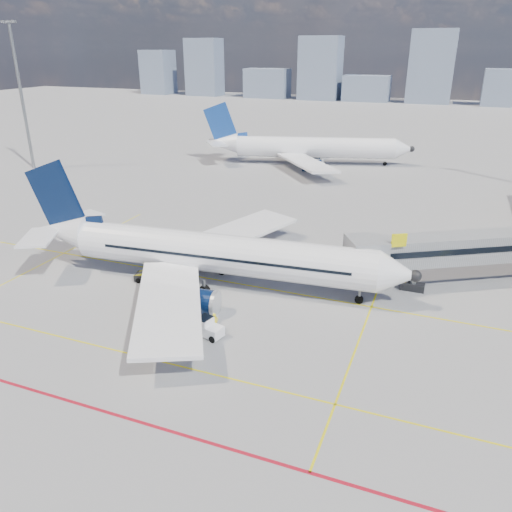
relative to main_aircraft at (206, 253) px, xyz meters
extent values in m
plane|color=gray|center=(1.70, -6.97, -3.22)|extent=(420.00, 420.00, 0.00)
cube|color=#D7CC0B|center=(1.70, 1.03, -3.22)|extent=(60.00, 0.18, 0.01)
cube|color=#D7CC0B|center=(1.70, -12.97, -3.22)|extent=(80.00, 0.15, 0.01)
cube|color=#D7CC0B|center=(15.70, -4.97, -3.22)|extent=(0.15, 28.00, 0.01)
cube|color=#D7CC0B|center=(-18.30, 1.03, -3.22)|extent=(0.15, 30.00, 0.01)
cube|color=maroon|center=(1.70, -18.97, -3.22)|extent=(90.00, 0.25, 0.01)
cube|color=gray|center=(23.95, 9.18, 0.68)|extent=(20.84, 13.93, 2.60)
cube|color=black|center=(23.95, 9.18, 0.88)|extent=(20.52, 13.82, 0.55)
cube|color=gray|center=(14.40, 3.53, 0.68)|extent=(4.49, 4.56, 3.00)
cube|color=black|center=(18.70, 5.83, -2.87)|extent=(2.20, 1.00, 0.70)
cylinder|color=slate|center=(18.70, 5.83, -1.52)|extent=(0.56, 0.56, 2.70)
cube|color=#D7CC0B|center=(17.20, 3.33, 2.48)|extent=(1.26, 0.82, 1.20)
cylinder|color=slate|center=(-53.30, 33.03, 9.28)|extent=(0.56, 0.56, 25.00)
cube|color=slate|center=(-53.30, 33.03, 21.98)|extent=(3.20, 0.40, 0.50)
cube|color=#BABEC2|center=(-54.50, 32.78, 21.98)|extent=(0.60, 0.15, 0.35)
cube|color=#BABEC2|center=(-53.30, 32.78, 21.98)|extent=(0.60, 0.15, 0.35)
cube|color=#BABEC2|center=(-52.10, 32.78, 21.98)|extent=(0.60, 0.15, 0.35)
cube|color=slate|center=(-117.89, 183.03, 6.75)|extent=(13.65, 11.96, 19.94)
cube|color=slate|center=(-92.72, 183.03, 9.27)|extent=(15.38, 10.84, 24.99)
cube|color=slate|center=(-61.44, 183.03, 3.00)|extent=(19.07, 11.34, 12.44)
cube|color=slate|center=(-37.24, 183.03, 9.57)|extent=(16.79, 12.88, 25.58)
cube|color=slate|center=(-17.00, 183.03, 1.95)|extent=(18.96, 10.07, 10.35)
cube|color=slate|center=(7.81, 183.03, 10.70)|extent=(17.09, 8.26, 27.85)
cube|color=slate|center=(37.90, 183.03, 3.58)|extent=(20.38, 10.17, 13.60)
cylinder|color=white|center=(1.66, 0.15, 0.08)|extent=(28.91, 6.25, 3.73)
cone|color=white|center=(17.67, 1.56, 0.08)|extent=(3.76, 4.02, 3.73)
sphere|color=black|center=(19.00, 1.68, 0.08)|extent=(1.14, 1.14, 1.05)
cone|color=white|center=(-15.68, -1.39, 0.60)|extent=(6.43, 4.26, 3.73)
cube|color=black|center=(16.43, 1.46, 0.60)|extent=(1.56, 1.56, 0.43)
cube|color=white|center=(-0.53, 8.60, -0.95)|extent=(9.84, 16.55, 0.55)
cube|color=white|center=(0.99, -8.56, -0.95)|extent=(12.02, 16.22, 0.55)
cylinder|color=#071639|center=(0.69, 5.63, -2.14)|extent=(3.62, 2.50, 2.20)
cylinder|color=#071639|center=(1.67, -5.42, -2.14)|extent=(3.62, 2.50, 2.20)
cylinder|color=#BABEC2|center=(2.51, 5.79, -2.14)|extent=(0.53, 2.28, 2.26)
cylinder|color=#BABEC2|center=(3.48, -5.26, -2.14)|extent=(0.53, 2.28, 2.26)
cube|color=#071639|center=(-15.68, -1.39, 3.90)|extent=(6.56, 0.88, 8.16)
cube|color=#071639|center=(-13.39, -1.19, 1.61)|extent=(5.40, 0.76, 2.06)
cube|color=white|center=(-16.33, 1.63, 0.94)|extent=(4.31, 5.96, 0.21)
cube|color=white|center=(-15.79, -4.47, 0.94)|extent=(4.99, 6.08, 0.21)
cylinder|color=slate|center=(14.52, 1.29, -2.32)|extent=(0.30, 0.30, 1.80)
cylinder|color=black|center=(14.52, 1.29, -2.84)|extent=(0.78, 0.35, 0.76)
cylinder|color=slate|center=(0.49, 2.54, -2.42)|extent=(0.35, 0.35, 1.60)
cylinder|color=black|center=(0.49, 2.54, -2.72)|extent=(1.05, 0.74, 1.00)
cylinder|color=slate|center=(0.93, -2.41, -2.42)|extent=(0.35, 0.35, 1.60)
cylinder|color=black|center=(0.93, -2.41, -2.72)|extent=(1.05, 0.74, 1.00)
cube|color=black|center=(1.97, 2.03, 0.36)|extent=(23.45, 2.18, 0.25)
cube|color=black|center=(2.30, -1.65, 0.36)|extent=(23.45, 2.18, 0.25)
cylinder|color=white|center=(-4.47, 55.66, 0.08)|extent=(30.09, 11.95, 3.92)
cone|color=white|center=(11.79, 60.24, 0.08)|extent=(4.55, 4.75, 3.92)
sphere|color=black|center=(13.14, 60.62, 0.08)|extent=(1.36, 1.36, 1.11)
cone|color=white|center=(-22.08, 50.71, 0.63)|extent=(7.26, 5.52, 3.92)
cube|color=black|center=(10.53, 59.89, 0.63)|extent=(1.86, 1.86, 0.45)
cube|color=white|center=(-8.37, 63.97, -1.00)|extent=(7.57, 17.17, 0.58)
cube|color=white|center=(-3.47, 46.55, -1.00)|extent=(14.63, 16.10, 0.58)
cylinder|color=#071639|center=(-6.53, 61.14, -2.26)|extent=(4.11, 3.21, 2.31)
cylinder|color=#071639|center=(-3.37, 49.92, -2.26)|extent=(4.11, 3.21, 2.31)
cylinder|color=#BABEC2|center=(-4.69, 61.66, -2.26)|extent=(0.98, 2.38, 2.37)
cylinder|color=#BABEC2|center=(-1.53, 50.43, -2.26)|extent=(0.98, 2.38, 2.37)
cube|color=navy|center=(-22.08, 50.71, 4.10)|extent=(6.72, 2.18, 8.57)
cube|color=navy|center=(-19.76, 51.36, 1.69)|extent=(5.54, 1.83, 2.16)
cube|color=white|center=(-23.34, 53.69, 0.98)|extent=(3.61, 5.93, 0.22)
cube|color=white|center=(-21.60, 47.50, 0.98)|extent=(5.83, 6.30, 0.22)
cylinder|color=black|center=(-6.14, 57.91, -2.72)|extent=(1.14, 0.90, 1.00)
cylinder|color=black|center=(-4.73, 52.88, -2.72)|extent=(1.14, 0.90, 1.00)
cylinder|color=black|center=(8.59, 59.34, -2.84)|extent=(0.81, 0.48, 0.76)
cube|color=white|center=(4.50, -8.56, -2.65)|extent=(2.51, 1.76, 0.83)
cube|color=white|center=(4.09, -8.46, -2.03)|extent=(1.29, 1.41, 0.62)
cube|color=black|center=(4.09, -8.46, -1.82)|extent=(1.18, 1.33, 0.36)
cylinder|color=black|center=(3.56, -8.91, -2.93)|extent=(0.62, 0.36, 0.58)
cylinder|color=black|center=(3.83, -7.80, -2.93)|extent=(0.62, 0.36, 0.58)
cylinder|color=black|center=(5.16, -9.31, -2.93)|extent=(0.62, 0.36, 0.58)
cylinder|color=black|center=(5.44, -8.20, -2.93)|extent=(0.62, 0.36, 0.58)
cube|color=black|center=(0.78, -10.21, -2.94)|extent=(3.44, 2.33, 0.16)
cube|color=white|center=(0.03, -9.96, -2.17)|extent=(1.71, 1.68, 1.36)
cube|color=white|center=(1.53, -10.46, -2.17)|extent=(1.71, 1.68, 1.36)
cylinder|color=black|center=(-0.58, -10.40, -3.08)|extent=(0.31, 0.21, 0.28)
cylinder|color=black|center=(-0.19, -9.24, -3.08)|extent=(0.31, 0.21, 0.28)
cylinder|color=black|center=(1.75, -11.18, -3.08)|extent=(0.31, 0.21, 0.28)
cylinder|color=black|center=(2.14, -10.02, -3.08)|extent=(0.31, 0.21, 0.28)
cube|color=black|center=(-4.91, -1.44, -2.81)|extent=(4.06, 2.19, 0.64)
cube|color=black|center=(-4.20, -1.28, -1.85)|extent=(5.56, 2.11, 1.69)
cube|color=#D7CC0B|center=(-4.31, -0.79, -1.85)|extent=(5.39, 1.29, 1.76)
cube|color=#D7CC0B|center=(-4.09, -1.77, -1.85)|extent=(5.39, 1.29, 1.76)
cylinder|color=black|center=(-6.20, -2.39, -2.95)|extent=(0.58, 0.34, 0.55)
cylinder|color=black|center=(-6.48, -1.14, -2.95)|extent=(0.58, 0.34, 0.55)
cylinder|color=black|center=(-3.34, -1.74, -2.95)|extent=(0.58, 0.34, 0.55)
cylinder|color=black|center=(-3.63, -0.49, -2.95)|extent=(0.58, 0.34, 0.55)
imported|color=yellow|center=(4.61, -7.67, -2.43)|extent=(0.59, 0.68, 1.58)
camera|label=1|loc=(20.43, -38.88, 17.98)|focal=35.00mm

